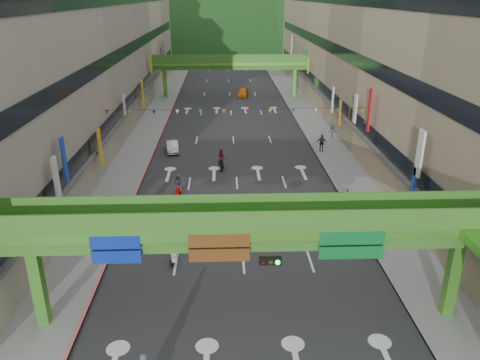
{
  "coord_description": "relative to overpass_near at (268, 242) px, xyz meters",
  "views": [
    {
      "loc": [
        -1.22,
        -14.99,
        16.72
      ],
      "look_at": [
        0.0,
        18.0,
        3.5
      ],
      "focal_mm": 35.0,
      "sensor_mm": 36.0,
      "label": 1
    }
  ],
  "objects": [
    {
      "name": "building_row_left",
      "position": [
        -19.86,
        44.62,
        4.25
      ],
      "size": [
        12.8,
        95.0,
        19.0
      ],
      "color": "#9E937F",
      "rests_on": "ground"
    },
    {
      "name": "hill_right",
      "position": [
        24.07,
        174.62,
        -5.21
      ],
      "size": [
        208.0,
        176.0,
        128.0
      ],
      "primitive_type": "ellipsoid",
      "color": "#1C4419",
      "rests_on": "ground"
    },
    {
      "name": "car_yellow",
      "position": [
        1.31,
        60.69,
        -4.47
      ],
      "size": [
        2.09,
        4.45,
        1.47
      ],
      "primitive_type": "imported",
      "rotation": [
        0.0,
        0.0,
        -0.08
      ],
      "color": "orange",
      "rests_on": "ground"
    },
    {
      "name": "car_silver",
      "position": [
        -7.93,
        30.35,
        -4.59
      ],
      "size": [
        1.8,
        3.86,
        1.22
      ],
      "primitive_type": "imported",
      "rotation": [
        0.0,
        0.0,
        0.14
      ],
      "color": "silver",
      "rests_on": "ground"
    },
    {
      "name": "pedestrian_blue",
      "position": [
        11.27,
        34.62,
        -4.41
      ],
      "size": [
        0.86,
        0.7,
        1.59
      ],
      "primitive_type": "imported",
      "rotation": [
        0.0,
        0.0,
        2.79
      ],
      "color": "#282D4D",
      "rests_on": "ground"
    },
    {
      "name": "building_row_right",
      "position": [
        18.0,
        44.62,
        4.25
      ],
      "size": [
        12.8,
        95.0,
        19.0
      ],
      "color": "gray",
      "rests_on": "ground"
    },
    {
      "name": "overpass_far",
      "position": [
        -0.93,
        59.62,
        0.2
      ],
      "size": [
        28.0,
        2.2,
        7.1
      ],
      "color": "#4C9E2D",
      "rests_on": "ground"
    },
    {
      "name": "curb_right",
      "position": [
        8.17,
        44.62,
        -5.12
      ],
      "size": [
        0.2,
        140.0,
        0.18
      ],
      "primitive_type": "cube",
      "color": "gray",
      "rests_on": "ground"
    },
    {
      "name": "bunting_string",
      "position": [
        -0.93,
        24.62,
        0.75
      ],
      "size": [
        26.0,
        0.36,
        0.47
      ],
      "color": "black",
      "rests_on": "ground"
    },
    {
      "name": "road_slab",
      "position": [
        -0.93,
        44.62,
        -5.2
      ],
      "size": [
        18.0,
        140.0,
        0.02
      ],
      "primitive_type": "cube",
      "color": "#28282B",
      "rests_on": "ground"
    },
    {
      "name": "sidewalk_left",
      "position": [
        -11.93,
        44.62,
        -5.13
      ],
      "size": [
        4.0,
        140.0,
        0.15
      ],
      "primitive_type": "cube",
      "color": "gray",
      "rests_on": "ground"
    },
    {
      "name": "scooter_rider_left",
      "position": [
        -5.58,
        6.71,
        -4.28
      ],
      "size": [
        0.95,
        1.59,
        1.89
      ],
      "color": "#9E9CA4",
      "rests_on": "ground"
    },
    {
      "name": "curb_left",
      "position": [
        -10.03,
        44.62,
        -5.12
      ],
      "size": [
        0.2,
        140.0,
        0.18
      ],
      "primitive_type": "cube",
      "color": "#CC5959",
      "rests_on": "ground"
    },
    {
      "name": "scooter_rider_far",
      "position": [
        -6.15,
        17.85,
        -4.21
      ],
      "size": [
        0.88,
        1.59,
        1.97
      ],
      "color": "#8C0202",
      "rests_on": "ground"
    },
    {
      "name": "overpass_near",
      "position": [
        0.0,
        0.0,
        0.0
      ],
      "size": [
        28.0,
        12.27,
        7.1
      ],
      "color": "#4C9E2D",
      "rests_on": "ground"
    },
    {
      "name": "parked_scooter_row",
      "position": [
        7.87,
        11.52,
        -4.68
      ],
      "size": [
        1.6,
        9.42,
        1.08
      ],
      "color": "black",
      "rests_on": "ground"
    },
    {
      "name": "sidewalk_right",
      "position": [
        10.07,
        44.62,
        -5.13
      ],
      "size": [
        4.0,
        140.0,
        0.15
      ],
      "primitive_type": "cube",
      "color": "gray",
      "rests_on": "ground"
    },
    {
      "name": "hill_left",
      "position": [
        -15.93,
        154.62,
        -5.21
      ],
      "size": [
        168.0,
        140.0,
        112.0
      ],
      "primitive_type": "ellipsoid",
      "color": "#1C4419",
      "rests_on": "ground"
    },
    {
      "name": "pedestrian_red",
      "position": [
        11.27,
        12.64,
        -4.45
      ],
      "size": [
        0.83,
        0.71,
        1.51
      ],
      "primitive_type": "imported",
      "rotation": [
        0.0,
        0.0,
        0.21
      ],
      "color": "#AF2E50",
      "rests_on": "ground"
    },
    {
      "name": "pedestrian_dark",
      "position": [
        8.87,
        29.53,
        -4.26
      ],
      "size": [
        1.17,
        0.62,
        1.9
      ],
      "primitive_type": "imported",
      "rotation": [
        0.0,
        0.0,
        -0.15
      ],
      "color": "black",
      "rests_on": "ground"
    },
    {
      "name": "scooter_rider_mid",
      "position": [
        -2.36,
        24.22,
        -4.06
      ],
      "size": [
        0.94,
        1.6,
        2.2
      ],
      "color": "black",
      "rests_on": "ground"
    }
  ]
}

